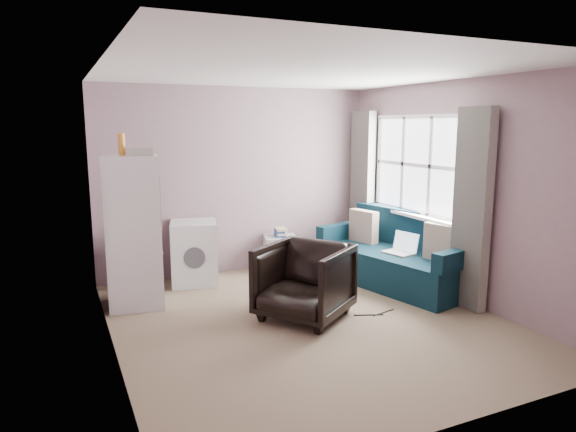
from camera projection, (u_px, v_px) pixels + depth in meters
name	position (u px, v px, depth m)	size (l,w,h in m)	color
room	(310.00, 201.00, 5.11)	(3.84, 4.24, 2.54)	#7C6851
armchair	(304.00, 278.00, 5.32)	(0.84, 0.79, 0.86)	black
fridge	(134.00, 231.00, 5.64)	(0.66, 0.65, 1.91)	silver
washing_machine	(194.00, 251.00, 6.51)	(0.68, 0.68, 0.80)	silver
side_table	(280.00, 250.00, 7.13)	(0.54, 0.54, 0.59)	#A6A6A2
sofa	(399.00, 258.00, 6.51)	(1.35, 2.18, 0.91)	#0B2936
window_dressing	(409.00, 196.00, 6.48)	(0.17, 2.62, 2.18)	white
floor_cables	(376.00, 314.00, 5.49)	(0.50, 0.13, 0.01)	black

